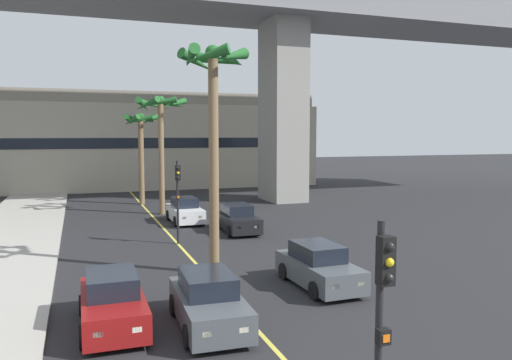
% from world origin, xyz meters
% --- Properties ---
extents(lane_stripe_center, '(0.14, 56.00, 0.01)m').
position_xyz_m(lane_stripe_center, '(0.00, 24.00, 0.00)').
color(lane_stripe_center, '#DBCC4C').
rests_on(lane_stripe_center, ground).
extents(bridge_overpass, '(86.68, 8.00, 18.87)m').
position_xyz_m(bridge_overpass, '(1.03, 39.73, 15.27)').
color(bridge_overpass, gray).
rests_on(bridge_overpass, ground).
extents(pier_building_backdrop, '(39.48, 8.04, 9.65)m').
position_xyz_m(pier_building_backdrop, '(0.00, 54.35, 4.76)').
color(pier_building_backdrop, '#BCB29E').
rests_on(pier_building_backdrop, ground).
extents(car_queue_front, '(1.90, 4.14, 1.56)m').
position_xyz_m(car_queue_front, '(3.48, 17.04, 0.72)').
color(car_queue_front, '#4C5156').
rests_on(car_queue_front, ground).
extents(car_queue_second, '(1.85, 4.11, 1.56)m').
position_xyz_m(car_queue_second, '(1.59, 31.91, 0.72)').
color(car_queue_second, white).
rests_on(car_queue_second, ground).
extents(car_queue_third, '(1.94, 4.16, 1.56)m').
position_xyz_m(car_queue_third, '(3.79, 27.86, 0.72)').
color(car_queue_third, black).
rests_on(car_queue_third, ground).
extents(car_queue_fourth, '(1.84, 4.10, 1.56)m').
position_xyz_m(car_queue_fourth, '(-3.82, 15.52, 0.72)').
color(car_queue_fourth, maroon).
rests_on(car_queue_fourth, ground).
extents(car_queue_fifth, '(1.95, 4.16, 1.56)m').
position_xyz_m(car_queue_fifth, '(-1.23, 14.63, 0.72)').
color(car_queue_fifth, '#4C5156').
rests_on(car_queue_fifth, ground).
extents(traffic_light_median_near, '(0.24, 0.37, 4.20)m').
position_xyz_m(traffic_light_median_near, '(-0.26, 7.40, 2.71)').
color(traffic_light_median_near, black).
rests_on(traffic_light_median_near, ground).
extents(traffic_light_median_far, '(0.24, 0.37, 4.20)m').
position_xyz_m(traffic_light_median_far, '(0.02, 25.80, 2.71)').
color(traffic_light_median_far, black).
rests_on(traffic_light_median_far, ground).
extents(palm_tree_near_median, '(2.87, 2.88, 7.16)m').
position_xyz_m(palm_tree_near_median, '(0.06, 41.13, 5.63)').
color(palm_tree_near_median, brown).
rests_on(palm_tree_near_median, ground).
extents(palm_tree_mid_median, '(2.69, 2.81, 8.92)m').
position_xyz_m(palm_tree_mid_median, '(0.37, 20.03, 6.91)').
color(palm_tree_mid_median, brown).
rests_on(palm_tree_mid_median, ground).
extents(palm_tree_far_median, '(3.60, 3.63, 8.09)m').
position_xyz_m(palm_tree_far_median, '(0.78, 35.66, 6.64)').
color(palm_tree_far_median, brown).
rests_on(palm_tree_far_median, ground).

